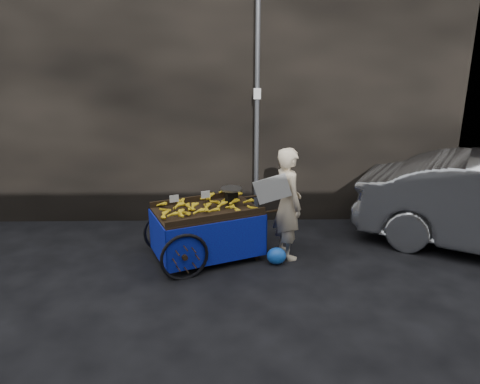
{
  "coord_description": "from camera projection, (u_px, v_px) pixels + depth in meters",
  "views": [
    {
      "loc": [
        -0.13,
        -6.66,
        3.26
      ],
      "look_at": [
        -0.0,
        0.5,
        0.92
      ],
      "focal_mm": 35.0,
      "sensor_mm": 36.0,
      "label": 1
    }
  ],
  "objects": [
    {
      "name": "vendor",
      "position": [
        288.0,
        203.0,
        7.14
      ],
      "size": [
        0.85,
        0.74,
        1.75
      ],
      "rotation": [
        0.0,
        0.0,
        1.88
      ],
      "color": "beige",
      "rests_on": "ground"
    },
    {
      "name": "plastic_bag",
      "position": [
        276.0,
        256.0,
        7.09
      ],
      "size": [
        0.3,
        0.24,
        0.27
      ],
      "primitive_type": "ellipsoid",
      "color": "blue",
      "rests_on": "ground"
    },
    {
      "name": "ground",
      "position": [
        241.0,
        257.0,
        7.35
      ],
      "size": [
        80.0,
        80.0,
        0.0
      ],
      "primitive_type": "plane",
      "color": "black",
      "rests_on": "ground"
    },
    {
      "name": "street_pole",
      "position": [
        257.0,
        117.0,
        7.97
      ],
      "size": [
        0.12,
        0.1,
        4.0
      ],
      "color": "slate",
      "rests_on": "ground"
    },
    {
      "name": "building_wall",
      "position": [
        258.0,
        81.0,
        9.05
      ],
      "size": [
        13.5,
        2.0,
        5.0
      ],
      "color": "black",
      "rests_on": "ground"
    },
    {
      "name": "banana_cart",
      "position": [
        204.0,
        215.0,
        7.11
      ],
      "size": [
        2.33,
        1.69,
        1.16
      ],
      "rotation": [
        0.0,
        0.0,
        0.39
      ],
      "color": "black",
      "rests_on": "ground"
    }
  ]
}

